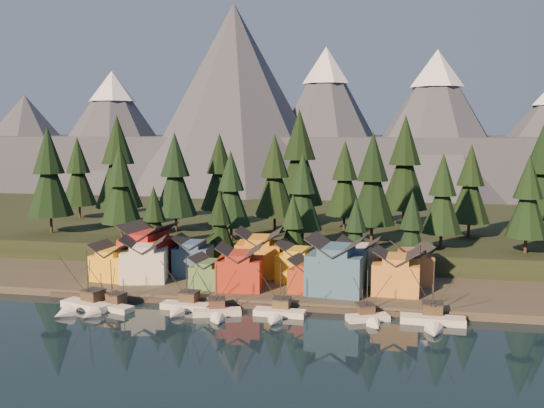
% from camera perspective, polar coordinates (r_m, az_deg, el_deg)
% --- Properties ---
extents(ground, '(500.00, 500.00, 0.00)m').
position_cam_1_polar(ground, '(101.78, -4.59, -12.09)').
color(ground, black).
rests_on(ground, ground).
extents(shore_strip, '(400.00, 50.00, 1.50)m').
position_cam_1_polar(shore_strip, '(138.95, -0.09, -6.52)').
color(shore_strip, '#3B352B').
rests_on(shore_strip, ground).
extents(hillside, '(420.00, 100.00, 6.00)m').
position_cam_1_polar(hillside, '(186.86, 2.91, -2.31)').
color(hillside, black).
rests_on(hillside, ground).
extents(dock, '(80.00, 4.00, 1.00)m').
position_cam_1_polar(dock, '(116.83, -2.37, -9.28)').
color(dock, '#3F362D').
rests_on(dock, ground).
extents(mountain_ridge, '(560.00, 190.00, 90.00)m').
position_cam_1_polar(mountain_ridge, '(307.69, 5.50, 5.64)').
color(mountain_ridge, '#454B59').
rests_on(mountain_ridge, ground).
extents(boat_0, '(10.89, 11.40, 12.14)m').
position_cam_1_polar(boat_0, '(118.66, -17.55, -8.44)').
color(boat_0, white).
rests_on(boat_0, ground).
extents(boat_1, '(10.17, 10.57, 10.44)m').
position_cam_1_polar(boat_1, '(116.78, -15.40, -8.82)').
color(boat_1, beige).
rests_on(boat_1, ground).
extents(boat_2, '(9.68, 10.39, 11.26)m').
position_cam_1_polar(boat_2, '(114.18, -8.36, -8.87)').
color(boat_2, silver).
rests_on(boat_2, ground).
extents(boat_3, '(9.29, 9.71, 10.27)m').
position_cam_1_polar(boat_3, '(110.04, -5.19, -9.55)').
color(boat_3, silver).
rests_on(boat_3, ground).
extents(boat_4, '(9.60, 10.39, 10.62)m').
position_cam_1_polar(boat_4, '(109.25, 0.60, -9.63)').
color(boat_4, silver).
rests_on(boat_4, ground).
extents(boat_5, '(8.10, 8.63, 10.03)m').
position_cam_1_polar(boat_5, '(107.97, 9.16, -9.90)').
color(boat_5, silver).
rests_on(boat_5, ground).
extents(boat_6, '(11.30, 12.27, 12.07)m').
position_cam_1_polar(boat_6, '(108.27, 14.93, -9.90)').
color(boat_6, silver).
rests_on(boat_6, ground).
extents(house_front_0, '(8.82, 8.44, 7.90)m').
position_cam_1_polar(house_front_0, '(133.60, -14.71, -5.15)').
color(house_front_0, gold).
rests_on(house_front_0, shore_strip).
extents(house_front_1, '(10.91, 10.64, 9.41)m').
position_cam_1_polar(house_front_1, '(130.97, -11.91, -4.96)').
color(house_front_1, silver).
rests_on(house_front_1, shore_strip).
extents(house_front_2, '(7.53, 7.57, 6.51)m').
position_cam_1_polar(house_front_2, '(124.00, -5.88, -6.24)').
color(house_front_2, '#44703C').
rests_on(house_front_2, shore_strip).
extents(house_front_3, '(9.58, 9.22, 8.93)m').
position_cam_1_polar(house_front_3, '(121.92, -3.04, -5.82)').
color(house_front_3, '#A32A19').
rests_on(house_front_3, shore_strip).
extents(house_front_4, '(8.02, 8.45, 6.90)m').
position_cam_1_polar(house_front_4, '(120.16, 3.50, -6.54)').
color(house_front_4, maroon).
rests_on(house_front_4, shore_strip).
extents(house_front_5, '(11.80, 10.96, 11.20)m').
position_cam_1_polar(house_front_5, '(119.05, 6.09, -5.58)').
color(house_front_5, '#315976').
rests_on(house_front_5, shore_strip).
extents(house_front_6, '(9.41, 8.95, 8.95)m').
position_cam_1_polar(house_front_6, '(120.98, 11.62, -6.06)').
color(house_front_6, '#C28031').
rests_on(house_front_6, shore_strip).
extents(house_back_0, '(11.81, 11.49, 11.12)m').
position_cam_1_polar(house_back_0, '(137.19, -11.58, -4.02)').
color(house_back_0, '#A21C19').
rests_on(house_back_0, shore_strip).
extents(house_back_1, '(8.00, 8.09, 8.64)m').
position_cam_1_polar(house_back_1, '(134.64, -7.43, -4.71)').
color(house_back_1, '#334F79').
rests_on(house_back_1, shore_strip).
extents(house_back_2, '(10.36, 9.64, 10.26)m').
position_cam_1_polar(house_back_2, '(132.67, -1.21, -4.45)').
color(house_back_2, orange).
rests_on(house_back_2, shore_strip).
extents(house_back_3, '(9.15, 8.34, 8.50)m').
position_cam_1_polar(house_back_3, '(127.66, 2.49, -5.34)').
color(house_back_3, gold).
rests_on(house_back_3, shore_strip).
extents(house_back_4, '(9.02, 8.72, 9.14)m').
position_cam_1_polar(house_back_4, '(129.05, 8.18, -5.12)').
color(house_back_4, beige).
rests_on(house_back_4, shore_strip).
extents(house_back_5, '(9.18, 9.25, 8.43)m').
position_cam_1_polar(house_back_5, '(128.81, 13.00, -5.42)').
color(house_back_5, brown).
rests_on(house_back_5, shore_strip).
extents(tree_hill_0, '(12.12, 12.12, 28.23)m').
position_cam_1_polar(tree_hill_0, '(169.80, -20.25, 2.59)').
color(tree_hill_0, '#332319').
rests_on(tree_hill_0, hillside).
extents(tree_hill_1, '(13.48, 13.48, 31.40)m').
position_cam_1_polar(tree_hill_1, '(178.04, -14.28, 3.55)').
color(tree_hill_1, '#332319').
rests_on(tree_hill_1, hillside).
extents(tree_hill_2, '(10.20, 10.20, 23.75)m').
position_cam_1_polar(tree_hill_2, '(156.05, -14.06, 1.56)').
color(tree_hill_2, '#332319').
rests_on(tree_hill_2, hillside).
extents(tree_hill_3, '(11.45, 11.45, 26.68)m').
position_cam_1_polar(tree_hill_3, '(163.08, -9.10, 2.47)').
color(tree_hill_3, '#332319').
rests_on(tree_hill_3, hillside).
extents(tree_hill_4, '(11.31, 11.31, 26.36)m').
position_cam_1_polar(tree_hill_4, '(174.82, -4.93, 2.77)').
color(tree_hill_4, '#332319').
rests_on(tree_hill_4, hillside).
extents(tree_hill_5, '(9.57, 9.57, 22.30)m').
position_cam_1_polar(tree_hill_5, '(148.34, -3.88, 1.17)').
color(tree_hill_5, '#332319').
rests_on(tree_hill_5, hillside).
extents(tree_hill_6, '(11.25, 11.25, 26.21)m').
position_cam_1_polar(tree_hill_6, '(160.92, 0.26, 2.41)').
color(tree_hill_6, '#332319').
rests_on(tree_hill_6, hillside).
extents(tree_hill_7, '(9.47, 9.47, 22.07)m').
position_cam_1_polar(tree_hill_7, '(142.77, 2.90, 0.90)').
color(tree_hill_7, '#332319').
rests_on(tree_hill_7, hillside).
extents(tree_hill_8, '(10.53, 10.53, 24.54)m').
position_cam_1_polar(tree_hill_8, '(165.54, 6.85, 2.17)').
color(tree_hill_8, '#332319').
rests_on(tree_hill_8, hillside).
extents(tree_hill_9, '(11.50, 11.50, 26.79)m').
position_cam_1_polar(tree_hill_9, '(148.09, 9.44, 2.03)').
color(tree_hill_9, '#332319').
rests_on(tree_hill_9, hillside).
extents(tree_hill_10, '(13.45, 13.45, 31.34)m').
position_cam_1_polar(tree_hill_10, '(172.82, 12.38, 3.49)').
color(tree_hill_10, '#332319').
rests_on(tree_hill_10, hillside).
extents(tree_hill_11, '(9.45, 9.45, 22.01)m').
position_cam_1_polar(tree_hill_11, '(143.77, 15.74, 0.67)').
color(tree_hill_11, '#332319').
rests_on(tree_hill_11, hillside).
extents(tree_hill_12, '(10.17, 10.17, 23.70)m').
position_cam_1_polar(tree_hill_12, '(160.33, 18.16, 1.55)').
color(tree_hill_12, '#332319').
rests_on(tree_hill_12, hillside).
extents(tree_hill_13, '(9.38, 9.38, 21.85)m').
position_cam_1_polar(tree_hill_13, '(144.38, 22.94, 0.37)').
color(tree_hill_13, '#332319').
rests_on(tree_hill_13, hillside).
extents(tree_hill_14, '(12.39, 12.39, 28.87)m').
position_cam_1_polar(tree_hill_14, '(169.12, 24.02, 2.52)').
color(tree_hill_14, '#332319').
rests_on(tree_hill_14, hillside).
extents(tree_hill_15, '(14.23, 14.23, 33.16)m').
position_cam_1_polar(tree_hill_15, '(176.71, 2.58, 4.05)').
color(tree_hill_15, '#332319').
rests_on(tree_hill_15, hillside).
extents(tree_hill_16, '(10.77, 10.77, 25.08)m').
position_cam_1_polar(tree_hill_16, '(195.35, -17.77, 2.71)').
color(tree_hill_16, '#332319').
rests_on(tree_hill_16, hillside).
extents(tree_shore_0, '(8.02, 8.02, 18.69)m').
position_cam_1_polar(tree_shore_0, '(144.84, -11.02, -1.67)').
color(tree_shore_0, '#332319').
rests_on(tree_shore_0, shore_strip).
extents(tree_shore_1, '(7.88, 7.88, 18.35)m').
position_cam_1_polar(tree_shore_1, '(139.65, -4.92, -1.97)').
color(tree_shore_1, '#332319').
rests_on(tree_shore_1, shore_strip).
extents(tree_shore_2, '(7.55, 7.55, 17.60)m').
position_cam_1_polar(tree_shore_2, '(136.02, 1.98, -2.36)').
color(tree_shore_2, '#332319').
rests_on(tree_shore_2, shore_strip).
extents(tree_shore_3, '(7.34, 7.34, 17.10)m').
position_cam_1_polar(tree_shore_3, '(134.58, 7.88, -2.64)').
color(tree_shore_3, '#332319').
rests_on(tree_shore_3, shore_strip).
extents(tree_shore_4, '(8.01, 8.01, 18.66)m').
position_cam_1_polar(tree_shore_4, '(134.31, 13.01, -2.41)').
color(tree_shore_4, '#332319').
rests_on(tree_shore_4, shore_strip).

